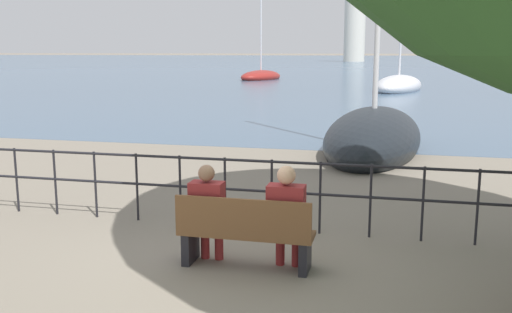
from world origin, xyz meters
The scene contains 10 objects.
ground_plane centered at (0.00, 0.00, 0.00)m, with size 1000.00×1000.00×0.00m, color gray.
harbor_water centered at (0.00, 158.35, 0.00)m, with size 600.00×300.00×0.01m.
park_bench centered at (0.00, -0.06, 0.43)m, with size 1.64×0.45×0.90m.
seated_person_left centered at (-0.49, 0.01, 0.68)m, with size 0.41×0.35×1.24m.
seated_person_right centered at (0.49, 0.01, 0.70)m, with size 0.44×0.35×1.28m.
promenade_railing centered at (0.00, 1.47, 0.69)m, with size 12.71×0.04×1.05m.
sailboat_1 centered at (1.21, 8.66, 0.36)m, with size 2.84×6.67×11.10m.
sailboat_2 centered at (-10.06, 44.50, 0.32)m, with size 4.08×6.12×12.74m.
sailboat_3 centered at (2.02, 32.30, 0.32)m, with size 4.11×7.44×9.08m.
harbor_lighthouse centered at (-7.65, 132.31, 9.08)m, with size 4.93×4.93×19.52m.
Camera 1 is at (1.64, -6.38, 2.59)m, focal length 40.00 mm.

